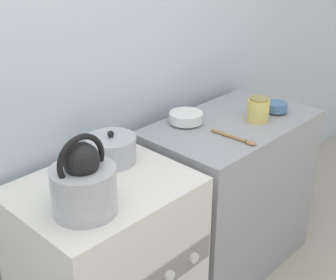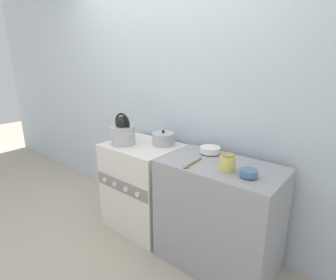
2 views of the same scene
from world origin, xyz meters
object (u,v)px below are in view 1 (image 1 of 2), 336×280
at_px(small_ceramic_bowl, 276,107).
at_px(storage_jar, 258,109).
at_px(kettle, 84,183).
at_px(cooking_pot, 111,149).
at_px(stove, 108,271).
at_px(enamel_bowl, 186,117).

height_order(small_ceramic_bowl, storage_jar, storage_jar).
bearing_deg(kettle, storage_jar, 0.35).
bearing_deg(cooking_pot, kettle, -143.93).
height_order(kettle, small_ceramic_bowl, kettle).
distance_m(stove, enamel_bowl, 0.80).
height_order(cooking_pot, small_ceramic_bowl, cooking_pot).
bearing_deg(stove, cooking_pot, 38.70).
bearing_deg(stove, small_ceramic_bowl, -5.35).
relative_size(stove, small_ceramic_bowl, 7.50).
xyz_separation_m(kettle, enamel_bowl, (0.78, 0.23, -0.06)).
height_order(enamel_bowl, storage_jar, storage_jar).
bearing_deg(storage_jar, kettle, -179.65).
relative_size(small_ceramic_bowl, storage_jar, 0.93).
distance_m(cooking_pot, storage_jar, 0.78).
bearing_deg(stove, storage_jar, -5.74).
bearing_deg(kettle, small_ceramic_bowl, -0.10).
xyz_separation_m(enamel_bowl, small_ceramic_bowl, (0.43, -0.24, -0.00)).
bearing_deg(small_ceramic_bowl, cooking_pot, 166.40).
xyz_separation_m(small_ceramic_bowl, storage_jar, (-0.16, 0.01, 0.03)).
bearing_deg(storage_jar, cooking_pot, 164.31).
bearing_deg(small_ceramic_bowl, kettle, 179.90).
distance_m(kettle, small_ceramic_bowl, 1.21).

